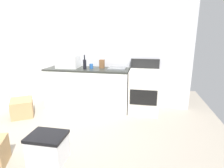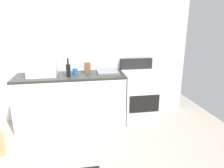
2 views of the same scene
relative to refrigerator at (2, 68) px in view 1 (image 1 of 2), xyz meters
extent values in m
plane|color=#9E9384|center=(1.75, -1.15, -0.86)|extent=(6.00, 6.00, 0.00)
cube|color=silver|center=(1.75, 0.40, 0.44)|extent=(5.00, 0.10, 2.60)
cube|color=white|center=(2.05, 0.05, -0.43)|extent=(1.80, 0.60, 0.86)
cube|color=#2D302B|center=(2.05, 0.05, 0.02)|extent=(1.80, 0.60, 0.04)
cube|color=white|center=(0.00, 0.00, 0.00)|extent=(0.68, 0.66, 1.73)
cube|color=silver|center=(3.27, 0.05, -0.41)|extent=(0.60, 0.60, 0.90)
cube|color=black|center=(3.27, -0.25, -0.44)|extent=(0.52, 0.02, 0.30)
cube|color=black|center=(3.27, 0.31, 0.14)|extent=(0.60, 0.08, 0.20)
cube|color=white|center=(1.61, 0.07, 0.17)|extent=(0.46, 0.34, 0.27)
cube|color=slate|center=(2.70, 0.08, 0.05)|extent=(0.36, 0.32, 0.03)
cylinder|color=black|center=(2.03, -0.06, 0.14)|extent=(0.07, 0.07, 0.20)
cylinder|color=black|center=(2.03, -0.06, 0.29)|extent=(0.03, 0.03, 0.10)
cylinder|color=#2659A5|center=(2.14, 0.06, 0.09)|extent=(0.08, 0.08, 0.10)
cube|color=brown|center=(2.35, 0.16, 0.13)|extent=(0.10, 0.10, 0.18)
cube|color=tan|center=(0.87, -0.62, -0.69)|extent=(0.59, 0.61, 0.34)
cube|color=silver|center=(2.11, -1.81, -0.69)|extent=(0.44, 0.34, 0.34)
cube|color=black|center=(2.11, -1.81, -0.50)|extent=(0.46, 0.36, 0.04)
camera|label=1|loc=(3.30, -3.68, 0.71)|focal=29.38mm
camera|label=2|loc=(2.18, -3.35, 0.88)|focal=32.96mm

